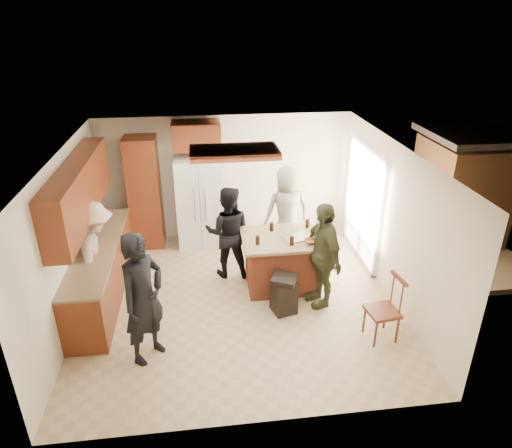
{
  "coord_description": "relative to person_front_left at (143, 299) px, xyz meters",
  "views": [
    {
      "loc": [
        -0.5,
        -6.25,
        4.33
      ],
      "look_at": [
        0.35,
        0.42,
        1.15
      ],
      "focal_mm": 32.0,
      "sensor_mm": 36.0,
      "label": 1
    }
  ],
  "objects": [
    {
      "name": "person_front_left",
      "position": [
        0.0,
        0.0,
        0.0
      ],
      "size": [
        0.82,
        0.84,
        1.86
      ],
      "primitive_type": "imported",
      "rotation": [
        0.0,
        0.0,
        0.88
      ],
      "color": "black",
      "rests_on": "ground"
    },
    {
      "name": "person_behind_right",
      "position": [
        2.41,
        2.68,
        -0.06
      ],
      "size": [
        0.91,
        0.64,
        1.75
      ],
      "primitive_type": "imported",
      "rotation": [
        0.0,
        0.0,
        3.24
      ],
      "color": "gray",
      "rests_on": "ground"
    },
    {
      "name": "left_cabinetry",
      "position": [
        -0.91,
        1.58,
        0.02
      ],
      "size": [
        0.64,
        3.0,
        2.3
      ],
      "color": "maroon",
      "rests_on": "ground"
    },
    {
      "name": "room_shell",
      "position": [
        5.7,
        2.83,
        -0.07
      ],
      "size": [
        8.0,
        5.2,
        5.0
      ],
      "color": "tan",
      "rests_on": "ground"
    },
    {
      "name": "person_side_right",
      "position": [
        2.63,
        0.94,
        -0.06
      ],
      "size": [
        0.73,
        1.11,
        1.74
      ],
      "primitive_type": "imported",
      "rotation": [
        0.0,
        0.0,
        -1.35
      ],
      "color": "#3D3F24",
      "rests_on": "ground"
    },
    {
      "name": "kitchen_island",
      "position": [
        2.08,
        1.51,
        -0.46
      ],
      "size": [
        1.28,
        1.03,
        0.93
      ],
      "color": "#A9472B",
      "rests_on": "ground"
    },
    {
      "name": "person_behind_left",
      "position": [
        1.24,
        2.01,
        -0.1
      ],
      "size": [
        0.87,
        0.62,
        1.66
      ],
      "primitive_type": "imported",
      "rotation": [
        0.0,
        0.0,
        2.99
      ],
      "color": "black",
      "rests_on": "ground"
    },
    {
      "name": "island_items",
      "position": [
        2.31,
        1.42,
        0.04
      ],
      "size": [
        1.02,
        0.72,
        0.15
      ],
      "color": "silver",
      "rests_on": "kitchen_island"
    },
    {
      "name": "spindle_chair",
      "position": [
        3.3,
        -0.03,
        -0.48
      ],
      "size": [
        0.47,
        0.47,
        0.99
      ],
      "color": "maroon",
      "rests_on": "ground"
    },
    {
      "name": "person_counter",
      "position": [
        -0.86,
        1.43,
        -0.07
      ],
      "size": [
        0.66,
        1.18,
        1.73
      ],
      "primitive_type": "imported",
      "rotation": [
        0.0,
        0.0,
        1.71
      ],
      "color": "tan",
      "rests_on": "ground"
    },
    {
      "name": "trash_bin",
      "position": [
        2.01,
        0.77,
        -0.61
      ],
      "size": [
        0.48,
        0.48,
        0.63
      ],
      "color": "black",
      "rests_on": "ground"
    },
    {
      "name": "back_wall_units",
      "position": [
        -0.0,
        3.38,
        0.45
      ],
      "size": [
        1.8,
        0.6,
        2.45
      ],
      "color": "maroon",
      "rests_on": "ground"
    },
    {
      "name": "refrigerator",
      "position": [
        0.78,
        3.3,
        -0.03
      ],
      "size": [
        0.9,
        0.76,
        1.8
      ],
      "color": "white",
      "rests_on": "ground"
    }
  ]
}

